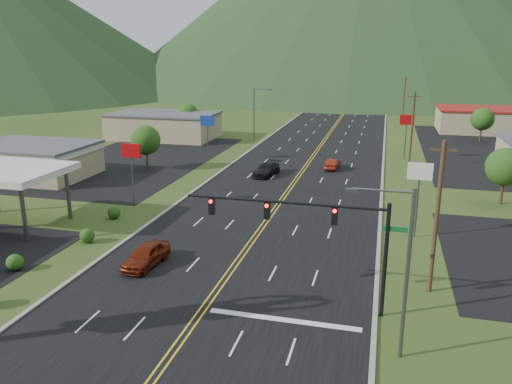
% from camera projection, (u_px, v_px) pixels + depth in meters
% --- Properties ---
extents(traffic_signal, '(13.10, 0.43, 7.00)m').
position_uv_depth(traffic_signal, '(317.00, 225.00, 29.15)').
color(traffic_signal, black).
rests_on(traffic_signal, ground).
extents(streetlight_east, '(3.28, 0.25, 9.00)m').
position_uv_depth(streetlight_east, '(401.00, 263.00, 24.35)').
color(streetlight_east, '#59595E').
rests_on(streetlight_east, ground).
extents(streetlight_west, '(3.28, 0.25, 9.00)m').
position_uv_depth(streetlight_west, '(256.00, 110.00, 85.69)').
color(streetlight_west, '#59595E').
rests_on(streetlight_west, ground).
extents(gas_canopy, '(10.00, 8.00, 5.30)m').
position_uv_depth(gas_canopy, '(4.00, 173.00, 43.57)').
color(gas_canopy, white).
rests_on(gas_canopy, ground).
extents(building_west_mid, '(14.40, 10.40, 4.10)m').
position_uv_depth(building_west_mid, '(32.00, 159.00, 61.58)').
color(building_west_mid, tan).
rests_on(building_west_mid, ground).
extents(building_west_far, '(18.40, 11.40, 4.50)m').
position_uv_depth(building_west_far, '(164.00, 125.00, 88.55)').
color(building_west_far, tan).
rests_on(building_west_far, ground).
extents(building_east_far, '(16.40, 12.40, 4.50)m').
position_uv_depth(building_east_far, '(482.00, 120.00, 95.60)').
color(building_east_far, tan).
rests_on(building_east_far, ground).
extents(pole_sign_west_a, '(2.00, 0.18, 6.40)m').
position_uv_depth(pole_sign_west_a, '(131.00, 157.00, 49.05)').
color(pole_sign_west_a, '#59595E').
rests_on(pole_sign_west_a, ground).
extents(pole_sign_west_b, '(2.00, 0.18, 6.40)m').
position_uv_depth(pole_sign_west_b, '(207.00, 125.00, 69.53)').
color(pole_sign_west_b, '#59595E').
rests_on(pole_sign_west_b, ground).
extents(pole_sign_east_a, '(2.00, 0.18, 6.40)m').
position_uv_depth(pole_sign_east_a, '(419.00, 179.00, 40.71)').
color(pole_sign_east_a, '#59595E').
rests_on(pole_sign_east_a, ground).
extents(pole_sign_east_b, '(2.00, 0.18, 6.40)m').
position_uv_depth(pole_sign_east_b, '(407.00, 124.00, 70.50)').
color(pole_sign_east_b, '#59595E').
rests_on(pole_sign_east_b, ground).
extents(tree_west_a, '(3.84, 3.84, 5.82)m').
position_uv_depth(tree_west_a, '(146.00, 140.00, 64.77)').
color(tree_west_a, '#382314').
rests_on(tree_west_a, ground).
extents(tree_west_b, '(3.84, 3.84, 5.82)m').
position_uv_depth(tree_west_b, '(188.00, 114.00, 91.11)').
color(tree_west_b, '#382314').
rests_on(tree_west_b, ground).
extents(tree_east_a, '(3.84, 3.84, 5.82)m').
position_uv_depth(tree_east_a, '(505.00, 167.00, 50.04)').
color(tree_east_a, '#382314').
rests_on(tree_east_a, ground).
extents(tree_east_b, '(3.84, 3.84, 5.82)m').
position_uv_depth(tree_east_b, '(482.00, 119.00, 84.46)').
color(tree_east_b, '#382314').
rests_on(tree_east_b, ground).
extents(utility_pole_a, '(1.60, 0.28, 10.00)m').
position_uv_depth(utility_pole_a, '(437.00, 217.00, 31.26)').
color(utility_pole_a, '#382314').
rests_on(utility_pole_a, ground).
extents(utility_pole_b, '(1.60, 0.28, 10.00)m').
position_uv_depth(utility_pole_b, '(412.00, 129.00, 65.70)').
color(utility_pole_b, '#382314').
rests_on(utility_pole_b, ground).
extents(utility_pole_c, '(1.60, 0.28, 10.00)m').
position_uv_depth(utility_pole_c, '(404.00, 100.00, 102.95)').
color(utility_pole_c, '#382314').
rests_on(utility_pole_c, ground).
extents(utility_pole_d, '(1.60, 0.28, 10.00)m').
position_uv_depth(utility_pole_d, '(400.00, 87.00, 140.19)').
color(utility_pole_d, '#382314').
rests_on(utility_pole_d, ground).
extents(car_red_near, '(2.30, 4.85, 1.60)m').
position_uv_depth(car_red_near, '(146.00, 256.00, 36.27)').
color(car_red_near, '#671C0B').
rests_on(car_red_near, ground).
extents(car_dark_mid, '(2.94, 5.53, 1.53)m').
position_uv_depth(car_dark_mid, '(266.00, 170.00, 62.32)').
color(car_dark_mid, black).
rests_on(car_dark_mid, ground).
extents(car_red_far, '(1.80, 4.23, 1.36)m').
position_uv_depth(car_red_far, '(333.00, 164.00, 65.80)').
color(car_red_far, maroon).
rests_on(car_red_far, ground).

